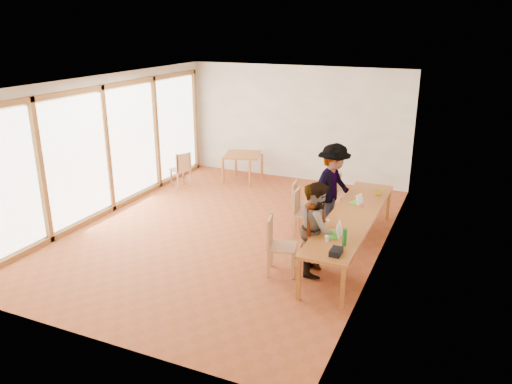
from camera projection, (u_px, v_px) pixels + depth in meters
ground at (229, 231)px, 10.18m from camera, size 8.00×8.00×0.00m
wall_back at (297, 124)px, 13.15m from camera, size 6.00×0.10×3.00m
wall_front at (83, 237)px, 6.23m from camera, size 6.00×0.10×3.00m
wall_right at (384, 179)px, 8.54m from camera, size 0.10×8.00×3.00m
window_wall at (106, 146)px, 10.82m from camera, size 0.10×8.00×3.00m
ceiling at (226, 81)px, 9.20m from camera, size 6.00×8.00×0.04m
communal_table at (352, 217)px, 9.00m from camera, size 0.80×4.00×0.75m
side_table at (243, 157)px, 13.15m from camera, size 0.90×0.90×0.75m
chair_near at (276, 239)px, 8.33m from camera, size 0.57×0.57×0.53m
chair_mid at (301, 207)px, 9.87m from camera, size 0.47×0.47×0.50m
chair_far at (299, 198)px, 10.36m from camera, size 0.49×0.49×0.49m
chair_empty at (340, 189)px, 11.11m from camera, size 0.45×0.45×0.45m
chair_spare at (182, 166)px, 12.76m from camera, size 0.57×0.57×0.48m
person_near at (314, 229)px, 8.30m from camera, size 0.49×0.63×1.56m
person_mid at (318, 228)px, 8.31m from camera, size 0.77×0.90×1.59m
person_far at (333, 187)px, 10.02m from camera, size 0.95×1.29×1.79m
laptop_near at (335, 234)px, 8.05m from camera, size 0.23×0.25×0.19m
laptop_mid at (337, 230)px, 8.18m from camera, size 0.25×0.28×0.21m
laptop_far at (358, 201)px, 9.54m from camera, size 0.25×0.26×0.19m
yellow_mug at (379, 193)px, 9.99m from camera, size 0.17×0.17×0.11m
green_bottle at (345, 237)px, 7.71m from camera, size 0.07×0.07×0.28m
clear_glass at (327, 238)px, 7.91m from camera, size 0.07×0.07×0.09m
condiment_cup at (327, 222)px, 8.61m from camera, size 0.08×0.08×0.06m
pink_phone at (363, 206)px, 9.42m from camera, size 0.05×0.10×0.01m
black_pouch at (336, 252)px, 7.45m from camera, size 0.16×0.26×0.09m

